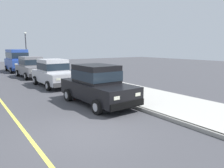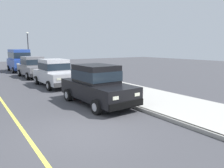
# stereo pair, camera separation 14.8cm
# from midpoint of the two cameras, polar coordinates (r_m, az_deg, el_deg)

# --- Properties ---
(ground_plane) EXTENTS (80.00, 80.00, 0.00)m
(ground_plane) POSITION_cam_midpoint_polar(r_m,az_deg,el_deg) (7.28, -7.64, -12.45)
(ground_plane) COLOR #424247
(curb) EXTENTS (0.16, 64.00, 0.14)m
(curb) POSITION_cam_midpoint_polar(r_m,az_deg,el_deg) (9.06, 10.83, -7.54)
(curb) COLOR gray
(curb) RESTS_ON ground
(sidewalk) EXTENTS (3.60, 64.00, 0.14)m
(sidewalk) POSITION_cam_midpoint_polar(r_m,az_deg,el_deg) (10.38, 17.87, -5.61)
(sidewalk) COLOR #B7B5AD
(sidewalk) RESTS_ON ground
(lane_centre_line) EXTENTS (0.12, 57.60, 0.01)m
(lane_centre_line) POSITION_cam_midpoint_polar(r_m,az_deg,el_deg) (6.78, -20.19, -14.71)
(lane_centre_line) COLOR #E0D64C
(lane_centre_line) RESTS_ON ground
(car_black_sedan) EXTENTS (2.11, 4.64, 1.92)m
(car_black_sedan) POSITION_cam_midpoint_polar(r_m,az_deg,el_deg) (10.32, -3.74, -0.04)
(car_black_sedan) COLOR black
(car_black_sedan) RESTS_ON ground
(car_silver_sedan) EXTENTS (2.07, 4.61, 1.92)m
(car_silver_sedan) POSITION_cam_midpoint_polar(r_m,az_deg,el_deg) (15.68, -15.00, 3.04)
(car_silver_sedan) COLOR #BCBCC1
(car_silver_sedan) RESTS_ON ground
(car_grey_sedan) EXTENTS (2.14, 4.65, 1.92)m
(car_grey_sedan) POSITION_cam_midpoint_polar(r_m,az_deg,el_deg) (21.03, -20.33, 4.41)
(car_grey_sedan) COLOR slate
(car_grey_sedan) RESTS_ON ground
(car_blue_van) EXTENTS (2.14, 4.90, 2.52)m
(car_blue_van) POSITION_cam_midpoint_polar(r_m,az_deg,el_deg) (26.65, -23.58, 6.11)
(car_blue_van) COLOR #28479E
(car_blue_van) RESTS_ON ground
(dog_white) EXTENTS (0.31, 0.74, 0.49)m
(dog_white) POSITION_cam_midpoint_polar(r_m,az_deg,el_deg) (12.44, 5.47, -0.97)
(dog_white) COLOR white
(dog_white) RESTS_ON sidewalk
(fire_hydrant) EXTENTS (0.34, 0.24, 0.72)m
(fire_hydrant) POSITION_cam_midpoint_polar(r_m,az_deg,el_deg) (14.25, -6.24, 0.60)
(fire_hydrant) COLOR red
(fire_hydrant) RESTS_ON sidewalk
(street_lamp) EXTENTS (0.36, 0.36, 4.42)m
(street_lamp) POSITION_cam_midpoint_polar(r_m,az_deg,el_deg) (28.33, -21.50, 9.49)
(street_lamp) COLOR #2D2D33
(street_lamp) RESTS_ON sidewalk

